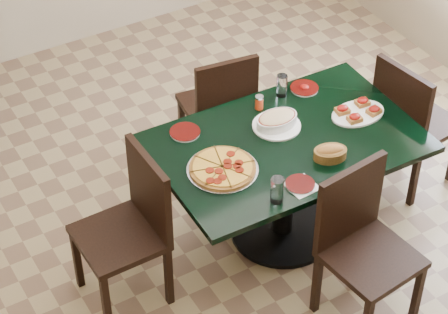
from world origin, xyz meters
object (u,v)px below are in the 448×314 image
bread_basket (330,153)px  chair_right (410,118)px  chair_left (133,221)px  main_table (286,164)px  chair_far (221,104)px  chair_near (361,238)px  lasagna_casserole (277,120)px  bruschetta_platter (358,111)px  pepperoni_pizza (223,168)px

bread_basket → chair_right: bearing=35.5°
bread_basket → chair_left: bearing=-176.1°
main_table → chair_far: 0.78m
chair_near → lasagna_casserole: (-0.00, 0.86, 0.24)m
chair_right → bruschetta_platter: (-0.44, -0.00, 0.23)m
chair_near → pepperoni_pizza: 0.86m
chair_near → chair_left: chair_near is taller
chair_near → bread_basket: chair_near is taller
bread_basket → bruschetta_platter: bearing=51.3°
chair_far → chair_right: bearing=148.0°
lasagna_casserole → chair_near: bearing=-89.6°
chair_right → bruschetta_platter: chair_right is taller
main_table → chair_left: (-0.99, 0.04, -0.02)m
chair_near → pepperoni_pizza: size_ratio=2.42×
chair_far → main_table: bearing=97.5°
pepperoni_pizza → bruschetta_platter: bearing=1.8°
chair_left → bruschetta_platter: size_ratio=2.75×
chair_far → chair_left: chair_left is taller
main_table → chair_near: bearing=-87.1°
chair_right → bread_basket: (-0.83, -0.25, 0.24)m
lasagna_casserole → bruschetta_platter: bearing=-17.1°
chair_right → chair_near: bearing=119.3°
main_table → chair_far: size_ratio=1.72×
chair_right → chair_left: chair_left is taller
chair_left → bruschetta_platter: (1.50, -0.05, 0.22)m
chair_far → chair_left: (-1.00, -0.73, 0.04)m
bread_basket → chair_far: bearing=115.5°
bread_basket → lasagna_casserole: bearing=123.6°
chair_near → pepperoni_pizza: chair_near is taller
chair_near → chair_left: (-1.02, 0.76, -0.01)m
lasagna_casserole → chair_right: bearing=-8.9°
chair_near → chair_far: bearing=84.1°
chair_right → chair_far: bearing=42.3°
chair_near → chair_right: chair_near is taller
chair_near → lasagna_casserole: chair_near is taller
chair_left → pepperoni_pizza: chair_left is taller
chair_near → bread_basket: (0.10, 0.46, 0.24)m
lasagna_casserole → bruschetta_platter: size_ratio=0.82×
chair_near → bruschetta_platter: 0.88m
bread_basket → bruschetta_platter: size_ratio=0.64×
chair_right → main_table: bearing=81.6°
chair_far → bread_basket: chair_far is taller
lasagna_casserole → bread_basket: size_ratio=1.29×
main_table → pepperoni_pizza: 0.50m
main_table → bread_basket: size_ratio=6.95×
main_table → chair_far: bearing=91.1°
chair_near → bread_basket: 0.53m
chair_right → lasagna_casserole: (-0.93, 0.15, 0.25)m
pepperoni_pizza → main_table: bearing=4.8°
bruschetta_platter → pepperoni_pizza: bearing=-176.9°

